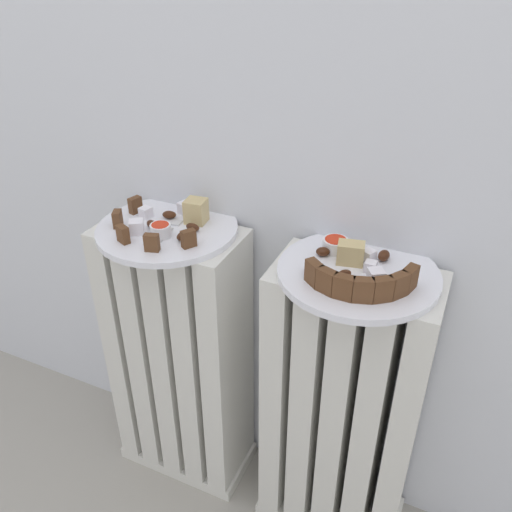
% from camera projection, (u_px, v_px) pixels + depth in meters
% --- Properties ---
extents(radiator_left, '(0.31, 0.16, 0.65)m').
position_uv_depth(radiator_left, '(180.00, 360.00, 1.18)').
color(radiator_left, silver).
rests_on(radiator_left, ground_plane).
extents(radiator_right, '(0.31, 0.16, 0.65)m').
position_uv_depth(radiator_right, '(341.00, 413.00, 1.05)').
color(radiator_right, silver).
rests_on(radiator_right, ground_plane).
extents(plate_left, '(0.27, 0.27, 0.01)m').
position_uv_depth(plate_left, '(167.00, 229.00, 1.01)').
color(plate_left, white).
rests_on(plate_left, radiator_left).
extents(plate_right, '(0.27, 0.27, 0.01)m').
position_uv_depth(plate_right, '(358.00, 273.00, 0.88)').
color(plate_right, white).
rests_on(plate_right, radiator_right).
extents(dark_cake_slice_left_0, '(0.02, 0.03, 0.03)m').
position_uv_depth(dark_cake_slice_left_0, '(135.00, 205.00, 1.05)').
color(dark_cake_slice_left_0, '#56351E').
rests_on(dark_cake_slice_left_0, plate_left).
extents(dark_cake_slice_left_1, '(0.02, 0.03, 0.03)m').
position_uv_depth(dark_cake_slice_left_1, '(117.00, 219.00, 1.00)').
color(dark_cake_slice_left_1, '#56351E').
rests_on(dark_cake_slice_left_1, plate_left).
extents(dark_cake_slice_left_2, '(0.03, 0.02, 0.03)m').
position_uv_depth(dark_cake_slice_left_2, '(123.00, 234.00, 0.95)').
color(dark_cake_slice_left_2, '#56351E').
rests_on(dark_cake_slice_left_2, plate_left).
extents(dark_cake_slice_left_3, '(0.03, 0.02, 0.03)m').
position_uv_depth(dark_cake_slice_left_3, '(152.00, 243.00, 0.92)').
color(dark_cake_slice_left_3, '#56351E').
rests_on(dark_cake_slice_left_3, plate_left).
extents(dark_cake_slice_left_4, '(0.03, 0.03, 0.03)m').
position_uv_depth(dark_cake_slice_left_4, '(189.00, 239.00, 0.93)').
color(dark_cake_slice_left_4, '#56351E').
rests_on(dark_cake_slice_left_4, plate_left).
extents(marble_cake_slice_left_0, '(0.04, 0.04, 0.05)m').
position_uv_depth(marble_cake_slice_left_0, '(196.00, 211.00, 1.01)').
color(marble_cake_slice_left_0, tan).
rests_on(marble_cake_slice_left_0, plate_left).
extents(turkish_delight_left_0, '(0.03, 0.03, 0.02)m').
position_uv_depth(turkish_delight_left_0, '(185.00, 208.00, 1.05)').
color(turkish_delight_left_0, white).
rests_on(turkish_delight_left_0, plate_left).
extents(turkish_delight_left_1, '(0.02, 0.02, 0.02)m').
position_uv_depth(turkish_delight_left_1, '(146.00, 212.00, 1.03)').
color(turkish_delight_left_1, white).
rests_on(turkish_delight_left_1, plate_left).
extents(turkish_delight_left_2, '(0.04, 0.04, 0.03)m').
position_uv_depth(turkish_delight_left_2, '(136.00, 227.00, 0.98)').
color(turkish_delight_left_2, white).
rests_on(turkish_delight_left_2, plate_left).
extents(medjool_date_left_0, '(0.03, 0.02, 0.01)m').
position_uv_depth(medjool_date_left_0, '(152.00, 224.00, 1.00)').
color(medjool_date_left_0, '#3D1E0F').
rests_on(medjool_date_left_0, plate_left).
extents(medjool_date_left_1, '(0.03, 0.03, 0.02)m').
position_uv_depth(medjool_date_left_1, '(184.00, 236.00, 0.96)').
color(medjool_date_left_1, '#3D1E0F').
rests_on(medjool_date_left_1, plate_left).
extents(medjool_date_left_2, '(0.03, 0.02, 0.02)m').
position_uv_depth(medjool_date_left_2, '(193.00, 227.00, 0.99)').
color(medjool_date_left_2, '#3D1E0F').
rests_on(medjool_date_left_2, plate_left).
extents(medjool_date_left_3, '(0.03, 0.03, 0.01)m').
position_uv_depth(medjool_date_left_3, '(169.00, 215.00, 1.03)').
color(medjool_date_left_3, '#3D1E0F').
rests_on(medjool_date_left_3, plate_left).
extents(jam_bowl_left, '(0.04, 0.04, 0.02)m').
position_uv_depth(jam_bowl_left, '(161.00, 230.00, 0.97)').
color(jam_bowl_left, white).
rests_on(jam_bowl_left, plate_left).
extents(dark_cake_slice_right_0, '(0.03, 0.03, 0.04)m').
position_uv_depth(dark_cake_slice_right_0, '(314.00, 273.00, 0.83)').
color(dark_cake_slice_right_0, '#56351E').
rests_on(dark_cake_slice_right_0, plate_right).
extents(dark_cake_slice_right_1, '(0.04, 0.03, 0.04)m').
position_uv_depth(dark_cake_slice_right_1, '(327.00, 281.00, 0.81)').
color(dark_cake_slice_right_1, '#56351E').
rests_on(dark_cake_slice_right_1, plate_right).
extents(dark_cake_slice_right_2, '(0.03, 0.02, 0.04)m').
position_uv_depth(dark_cake_slice_right_2, '(344.00, 287.00, 0.80)').
color(dark_cake_slice_right_2, '#56351E').
rests_on(dark_cake_slice_right_2, plate_right).
extents(dark_cake_slice_right_3, '(0.03, 0.03, 0.04)m').
position_uv_depth(dark_cake_slice_right_3, '(363.00, 290.00, 0.79)').
color(dark_cake_slice_right_3, '#56351E').
rests_on(dark_cake_slice_right_3, plate_right).
extents(dark_cake_slice_right_4, '(0.04, 0.03, 0.04)m').
position_uv_depth(dark_cake_slice_right_4, '(382.00, 290.00, 0.79)').
color(dark_cake_slice_right_4, '#56351E').
rests_on(dark_cake_slice_right_4, plate_right).
extents(dark_cake_slice_right_5, '(0.03, 0.04, 0.04)m').
position_uv_depth(dark_cake_slice_right_5, '(398.00, 286.00, 0.80)').
color(dark_cake_slice_right_5, '#56351E').
rests_on(dark_cake_slice_right_5, plate_right).
extents(dark_cake_slice_right_6, '(0.02, 0.03, 0.04)m').
position_uv_depth(dark_cake_slice_right_6, '(409.00, 279.00, 0.82)').
color(dark_cake_slice_right_6, '#56351E').
rests_on(dark_cake_slice_right_6, plate_right).
extents(marble_cake_slice_right_0, '(0.05, 0.04, 0.04)m').
position_uv_depth(marble_cake_slice_right_0, '(351.00, 253.00, 0.88)').
color(marble_cake_slice_right_0, tan).
rests_on(marble_cake_slice_right_0, plate_right).
extents(turkish_delight_right_0, '(0.03, 0.03, 0.02)m').
position_uv_depth(turkish_delight_right_0, '(369.00, 255.00, 0.89)').
color(turkish_delight_right_0, white).
rests_on(turkish_delight_right_0, plate_right).
extents(turkish_delight_right_1, '(0.03, 0.03, 0.02)m').
position_uv_depth(turkish_delight_right_1, '(376.00, 277.00, 0.83)').
color(turkish_delight_right_1, white).
rests_on(turkish_delight_right_1, plate_right).
extents(turkish_delight_right_2, '(0.02, 0.02, 0.02)m').
position_uv_depth(turkish_delight_right_2, '(370.00, 267.00, 0.87)').
color(turkish_delight_right_2, white).
rests_on(turkish_delight_right_2, plate_right).
extents(medjool_date_right_0, '(0.03, 0.03, 0.01)m').
position_uv_depth(medjool_date_right_0, '(310.00, 269.00, 0.86)').
color(medjool_date_right_0, '#3D1E0F').
rests_on(medjool_date_right_0, plate_right).
extents(medjool_date_right_1, '(0.02, 0.03, 0.02)m').
position_uv_depth(medjool_date_right_1, '(384.00, 256.00, 0.90)').
color(medjool_date_right_1, '#3D1E0F').
rests_on(medjool_date_right_1, plate_right).
extents(medjool_date_right_2, '(0.03, 0.03, 0.02)m').
position_uv_depth(medjool_date_right_2, '(344.00, 275.00, 0.85)').
color(medjool_date_right_2, '#3D1E0F').
rests_on(medjool_date_right_2, plate_right).
extents(medjool_date_right_3, '(0.03, 0.03, 0.02)m').
position_uv_depth(medjool_date_right_3, '(323.00, 252.00, 0.91)').
color(medjool_date_right_3, '#3D1E0F').
rests_on(medjool_date_right_3, plate_right).
extents(jam_bowl_right, '(0.05, 0.05, 0.02)m').
position_uv_depth(jam_bowl_right, '(335.00, 244.00, 0.92)').
color(jam_bowl_right, white).
rests_on(jam_bowl_right, plate_right).
extents(fork, '(0.03, 0.09, 0.00)m').
position_uv_depth(fork, '(171.00, 229.00, 0.99)').
color(fork, silver).
rests_on(fork, plate_left).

